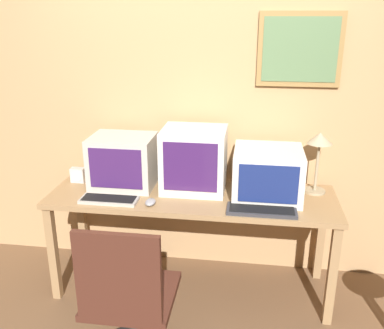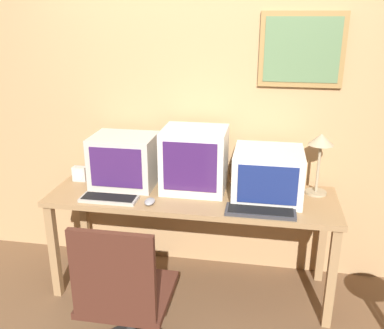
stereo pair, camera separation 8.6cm
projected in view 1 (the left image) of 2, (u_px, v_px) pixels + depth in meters
name	position (u px, v px, depth m)	size (l,w,h in m)	color
wall_back	(200.00, 103.00, 3.13)	(8.00, 0.08, 2.60)	tan
desk	(192.00, 205.00, 2.97)	(1.97, 0.62, 0.75)	#99754C
monitor_left	(123.00, 161.00, 3.04)	(0.44, 0.36, 0.37)	#B7B2A8
monitor_center	(194.00, 159.00, 2.97)	(0.44, 0.37, 0.44)	beige
monitor_right	(268.00, 173.00, 2.87)	(0.45, 0.44, 0.33)	beige
keyboard_main	(109.00, 200.00, 2.83)	(0.38, 0.15, 0.03)	#A8A399
keyboard_side	(262.00, 210.00, 2.68)	(0.44, 0.17, 0.03)	#333338
mouse_near_keyboard	(150.00, 202.00, 2.79)	(0.07, 0.11, 0.03)	gray
desk_clock	(78.00, 175.00, 3.14)	(0.10, 0.06, 0.11)	#B7B2AD
desk_lamp	(319.00, 147.00, 2.88)	(0.17, 0.17, 0.43)	tan
office_chair	(129.00, 308.00, 2.35)	(0.50, 0.50, 0.94)	black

